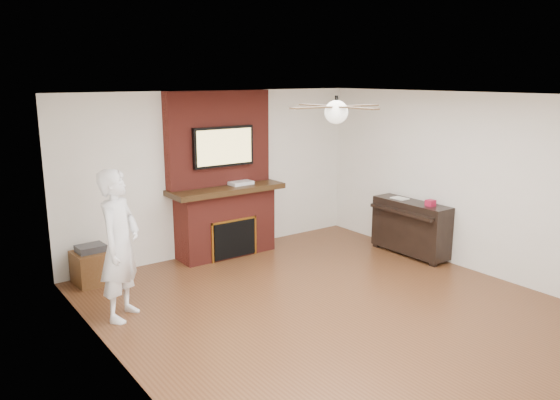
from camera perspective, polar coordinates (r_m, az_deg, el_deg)
room_shell at (r=6.28m, az=5.67°, el=-0.67°), size 5.36×5.86×2.86m
fireplace at (r=8.36m, az=-5.96°, el=0.94°), size 1.78×0.64×2.50m
tv at (r=8.21m, az=-5.91°, el=5.57°), size 1.00×0.08×0.60m
ceiling_fan at (r=6.11m, az=5.90°, el=9.23°), size 1.21×1.21×0.31m
person at (r=6.37m, az=-16.40°, el=-4.54°), size 0.75×0.74×1.73m
side_table at (r=7.72m, az=-19.04°, el=-6.51°), size 0.49×0.49×0.53m
piano at (r=8.62m, az=13.47°, el=-2.71°), size 0.48×1.29×0.93m
cable_box at (r=8.39m, az=-4.10°, el=1.79°), size 0.37×0.22×0.05m
candle_orange at (r=8.45m, az=-5.60°, el=-5.55°), size 0.07×0.07×0.11m
candle_green at (r=8.45m, az=-5.37°, el=-5.61°), size 0.07×0.07×0.09m
candle_cream at (r=8.41m, az=-4.85°, el=-5.57°), size 0.07×0.07×0.12m
candle_blue at (r=8.52m, az=-3.98°, el=-5.47°), size 0.06×0.06×0.08m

